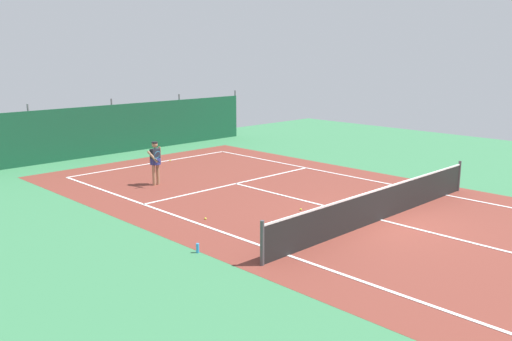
% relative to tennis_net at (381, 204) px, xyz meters
% --- Properties ---
extents(ground_plane, '(36.00, 36.00, 0.00)m').
position_rel_tennis_net_xyz_m(ground_plane, '(0.00, 0.00, -0.51)').
color(ground_plane, '#387A4C').
extents(court_surface, '(11.02, 26.60, 0.01)m').
position_rel_tennis_net_xyz_m(court_surface, '(0.00, 0.00, -0.51)').
color(court_surface, brown).
rests_on(court_surface, ground).
extents(tennis_net, '(10.12, 0.10, 1.10)m').
position_rel_tennis_net_xyz_m(tennis_net, '(0.00, 0.00, 0.00)').
color(tennis_net, black).
rests_on(tennis_net, ground).
extents(back_fence, '(16.30, 0.98, 2.70)m').
position_rel_tennis_net_xyz_m(back_fence, '(-0.00, 15.75, 0.16)').
color(back_fence, '#14472D').
rests_on(back_fence, ground).
extents(tennis_player, '(0.65, 0.79, 1.64)m').
position_rel_tennis_net_xyz_m(tennis_player, '(-2.24, 8.39, 0.45)').
color(tennis_player, '#9E7051').
rests_on(tennis_player, ground).
extents(tennis_ball_near_player, '(0.07, 0.07, 0.07)m').
position_rel_tennis_net_xyz_m(tennis_ball_near_player, '(0.79, 11.75, -0.48)').
color(tennis_ball_near_player, '#CCDB33').
rests_on(tennis_ball_near_player, ground).
extents(tennis_ball_midcourt, '(0.07, 0.07, 0.07)m').
position_rel_tennis_net_xyz_m(tennis_ball_midcourt, '(-0.93, 2.34, -0.48)').
color(tennis_ball_midcourt, '#CCDB33').
rests_on(tennis_ball_midcourt, ground).
extents(tennis_ball_by_sideline, '(0.07, 0.07, 0.07)m').
position_rel_tennis_net_xyz_m(tennis_ball_by_sideline, '(-3.69, 3.70, -0.48)').
color(tennis_ball_by_sideline, '#CCDB33').
rests_on(tennis_ball_by_sideline, ground).
extents(parked_car, '(2.08, 4.23, 1.68)m').
position_rel_tennis_net_xyz_m(parked_car, '(-1.96, 17.61, 0.33)').
color(parked_car, maroon).
rests_on(parked_car, ground).
extents(water_bottle, '(0.08, 0.08, 0.24)m').
position_rel_tennis_net_xyz_m(water_bottle, '(-5.57, 1.71, -0.39)').
color(water_bottle, '#338CD8').
rests_on(water_bottle, ground).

